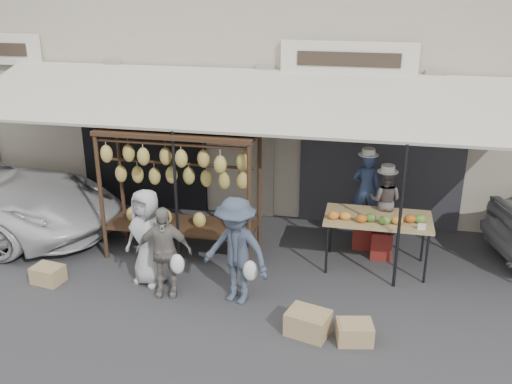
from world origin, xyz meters
TOP-DOWN VIEW (x-y plane):
  - ground_plane at (0.00, 0.00)m, footprint 90.00×90.00m
  - shophouse at (-0.00, 6.50)m, footprint 24.00×6.15m
  - awning at (0.01, 2.28)m, footprint 10.00×2.35m
  - banana_rack at (-1.04, 1.47)m, footprint 2.60×0.90m
  - produce_table at (2.19, 1.67)m, footprint 1.70×0.90m
  - vendor_left at (1.97, 2.43)m, footprint 0.49×0.35m
  - vendor_right at (2.30, 2.12)m, footprint 0.60×0.51m
  - customer_left at (-1.25, 0.50)m, footprint 0.88×0.71m
  - customer_mid at (-0.89, 0.22)m, footprint 0.88×0.49m
  - customer_right at (0.21, 0.25)m, footprint 1.19×0.90m
  - stool_left at (1.97, 2.43)m, footprint 0.39×0.39m
  - stool_right at (2.30, 2.12)m, footprint 0.39×0.39m
  - crate_near_a at (1.35, -0.37)m, footprint 0.64×0.55m
  - crate_near_b at (1.97, -0.42)m, footprint 0.53×0.44m
  - crate_far at (-2.82, 0.16)m, footprint 0.51×0.41m

SIDE VIEW (x-z plane):
  - ground_plane at x=0.00m, z-range 0.00..0.00m
  - crate_far at x=-2.82m, z-range 0.00..0.27m
  - crate_near_b at x=1.97m, z-range 0.00..0.28m
  - crate_near_a at x=1.35m, z-range 0.00..0.33m
  - stool_left at x=1.97m, z-range 0.00..0.47m
  - stool_right at x=2.30m, z-range 0.00..0.49m
  - customer_mid at x=-0.89m, z-range 0.00..1.41m
  - customer_left at x=-1.25m, z-range 0.00..1.55m
  - customer_right at x=0.21m, z-range 0.00..1.64m
  - produce_table at x=2.19m, z-range 0.36..1.40m
  - vendor_right at x=2.30m, z-range 0.49..1.58m
  - vendor_left at x=1.97m, z-range 0.47..1.75m
  - banana_rack at x=-1.04m, z-range 0.45..2.68m
  - awning at x=0.01m, z-range 1.12..4.03m
  - shophouse at x=0.00m, z-range 0.00..7.30m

